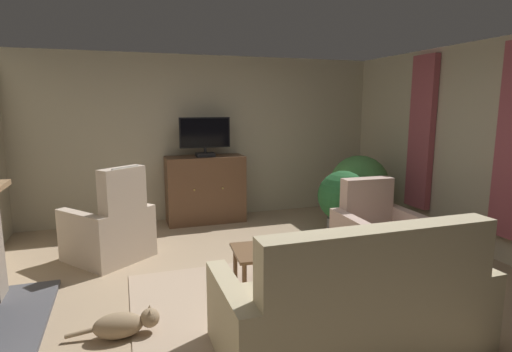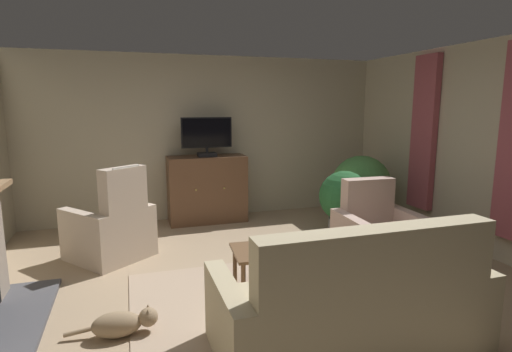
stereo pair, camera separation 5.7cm
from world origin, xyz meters
name	(u,v)px [view 1 (the left image)]	position (x,y,z in m)	size (l,w,h in m)	color
ground_plane	(264,287)	(0.00, 0.00, -0.02)	(6.36, 6.19, 0.04)	tan
wall_back	(206,138)	(0.00, 2.85, 1.31)	(6.36, 0.10, 2.61)	#B2A88E
wall_right_with_window	(494,150)	(2.93, 0.00, 1.31)	(0.10, 6.19, 2.61)	#BBB095
curtain_panel_far	(421,133)	(2.82, 1.13, 1.44)	(0.10, 0.44, 2.19)	#A34C56
rug_central	(245,296)	(-0.26, -0.18, 0.01)	(2.13, 1.65, 0.01)	tan
tv_cabinet	(205,191)	(-0.09, 2.50, 0.50)	(1.21, 0.52, 1.05)	#402A1C
television	(205,136)	(-0.09, 2.44, 1.37)	(0.78, 0.20, 0.60)	black
coffee_table	(277,254)	(0.09, -0.13, 0.38)	(0.90, 0.63, 0.43)	brown
tv_remote	(276,251)	(0.05, -0.23, 0.44)	(0.17, 0.05, 0.02)	black
folded_newspaper	(277,245)	(0.13, -0.04, 0.43)	(0.30, 0.22, 0.01)	silver
sofa_floral	(355,308)	(0.28, -1.27, 0.33)	(2.03, 0.93, 1.05)	tan
armchair_near_window	(378,237)	(1.46, 0.15, 0.31)	(0.92, 0.85, 0.97)	#BC9E8E
armchair_by_fireplace	(111,230)	(-1.50, 1.28, 0.35)	(1.14, 1.14, 1.16)	#C6B29E
potted_plant_leafy_by_curtain	(359,186)	(2.15, 1.65, 0.60)	(0.91, 0.91, 1.07)	slate
potted_plant_on_hearth_side	(343,200)	(1.56, 1.11, 0.54)	(0.70, 0.70, 0.95)	slate
cat	(124,324)	(-1.38, -0.54, 0.11)	(0.73, 0.23, 0.23)	#937A5B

